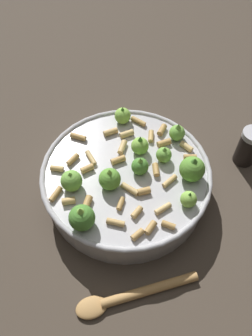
# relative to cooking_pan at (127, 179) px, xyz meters

# --- Properties ---
(ground_plane) EXTENTS (2.40, 2.40, 0.00)m
(ground_plane) POSITION_rel_cooking_pan_xyz_m (0.00, -0.00, -0.04)
(ground_plane) COLOR #42382D
(cooking_pan) EXTENTS (0.32, 0.32, 0.12)m
(cooking_pan) POSITION_rel_cooking_pan_xyz_m (0.00, 0.00, 0.00)
(cooking_pan) COLOR #B7B7BC
(cooking_pan) RESTS_ON ground
(pepper_shaker) EXTENTS (0.04, 0.04, 0.09)m
(pepper_shaker) POSITION_rel_cooking_pan_xyz_m (-0.25, -0.08, 0.00)
(pepper_shaker) COLOR black
(pepper_shaker) RESTS_ON ground
(wooden_spoon) EXTENTS (0.21, 0.09, 0.02)m
(wooden_spoon) POSITION_rel_cooking_pan_xyz_m (-0.01, 0.21, -0.03)
(wooden_spoon) COLOR #B2844C
(wooden_spoon) RESTS_ON ground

